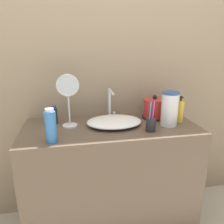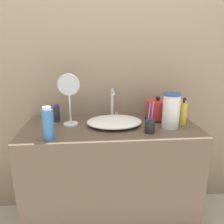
% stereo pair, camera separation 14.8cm
% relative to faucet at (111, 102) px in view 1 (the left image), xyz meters
% --- Properties ---
extents(wall_back, '(6.00, 0.04, 2.60)m').
position_rel_faucet_xyz_m(wall_back, '(-0.03, 0.12, 0.34)').
color(wall_back, gray).
rests_on(wall_back, ground_plane).
extents(vanity_counter, '(1.20, 0.53, 0.83)m').
position_rel_faucet_xyz_m(vanity_counter, '(-0.03, -0.17, -0.54)').
color(vanity_counter, brown).
rests_on(vanity_counter, ground_plane).
extents(sink_basin, '(0.38, 0.28, 0.05)m').
position_rel_faucet_xyz_m(sink_basin, '(-0.00, -0.16, -0.10)').
color(sink_basin, white).
rests_on(sink_basin, vanity_counter).
extents(faucet, '(0.06, 0.15, 0.22)m').
position_rel_faucet_xyz_m(faucet, '(0.00, 0.00, 0.00)').
color(faucet, silver).
rests_on(faucet, vanity_counter).
extents(electric_kettle, '(0.18, 0.18, 0.18)m').
position_rel_faucet_xyz_m(electric_kettle, '(0.33, -0.06, -0.06)').
color(electric_kettle, black).
rests_on(electric_kettle, vanity_counter).
extents(toothbrush_cup, '(0.06, 0.06, 0.21)m').
position_rel_faucet_xyz_m(toothbrush_cup, '(0.21, -0.31, -0.08)').
color(toothbrush_cup, '#232328').
rests_on(toothbrush_cup, vanity_counter).
extents(lotion_bottle, '(0.05, 0.05, 0.19)m').
position_rel_faucet_xyz_m(lotion_bottle, '(0.47, -0.18, -0.05)').
color(lotion_bottle, gold).
rests_on(lotion_bottle, vanity_counter).
extents(shampoo_bottle, '(0.06, 0.06, 0.20)m').
position_rel_faucet_xyz_m(shampoo_bottle, '(-0.41, -0.37, -0.03)').
color(shampoo_bottle, '#3370B7').
rests_on(shampoo_bottle, vanity_counter).
extents(mouthwash_bottle, '(0.04, 0.04, 0.13)m').
position_rel_faucet_xyz_m(mouthwash_bottle, '(-0.41, -0.05, -0.06)').
color(mouthwash_bottle, '#28282D').
rests_on(mouthwash_bottle, vanity_counter).
extents(vanity_mirror, '(0.15, 0.10, 0.36)m').
position_rel_faucet_xyz_m(vanity_mirror, '(-0.31, -0.12, 0.08)').
color(vanity_mirror, silver).
rests_on(vanity_mirror, vanity_counter).
extents(water_pitcher, '(0.12, 0.12, 0.24)m').
position_rel_faucet_xyz_m(water_pitcher, '(0.37, -0.23, -0.01)').
color(water_pitcher, silver).
rests_on(water_pitcher, vanity_counter).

